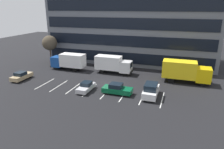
# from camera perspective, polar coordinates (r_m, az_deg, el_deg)

# --- Properties ---
(ground_plane) EXTENTS (120.00, 120.00, 0.00)m
(ground_plane) POSITION_cam_1_polar(r_m,az_deg,el_deg) (35.19, -1.77, -2.55)
(ground_plane) COLOR black
(office_building) EXTENTS (37.59, 13.70, 18.00)m
(office_building) POSITION_cam_1_polar(r_m,az_deg,el_deg) (50.21, 5.53, 14.21)
(office_building) COLOR slate
(office_building) RESTS_ON ground_plane
(lot_markings) EXTENTS (19.74, 5.40, 0.01)m
(lot_markings) POSITION_cam_1_polar(r_m,az_deg,el_deg) (32.26, -3.89, -4.58)
(lot_markings) COLOR silver
(lot_markings) RESTS_ON ground_plane
(box_truck_yellow_all) EXTENTS (8.05, 2.66, 3.73)m
(box_truck_yellow_all) POSITION_cam_1_polar(r_m,az_deg,el_deg) (37.27, 19.63, 0.98)
(box_truck_yellow_all) COLOR yellow
(box_truck_yellow_all) RESTS_ON ground_plane
(box_truck_white) EXTENTS (7.27, 2.41, 3.37)m
(box_truck_white) POSITION_cam_1_polar(r_m,az_deg,el_deg) (40.23, 0.23, 2.99)
(box_truck_white) COLOR white
(box_truck_white) RESTS_ON ground_plane
(box_truck_blue) EXTENTS (7.26, 2.40, 3.37)m
(box_truck_blue) POSITION_cam_1_polar(r_m,az_deg,el_deg) (43.42, -11.86, 3.74)
(box_truck_blue) COLOR #194799
(box_truck_blue) RESTS_ON ground_plane
(sedan_forest) EXTENTS (4.45, 1.86, 1.59)m
(sedan_forest) POSITION_cam_1_polar(r_m,az_deg,el_deg) (30.98, 1.39, -4.03)
(sedan_forest) COLOR #0C5933
(sedan_forest) RESTS_ON ground_plane
(sedan_tan) EXTENTS (1.74, 4.15, 1.49)m
(sedan_tan) POSITION_cam_1_polar(r_m,az_deg,el_deg) (40.29, -23.78, -0.36)
(sedan_tan) COLOR tan
(sedan_tan) RESTS_ON ground_plane
(sedan_silver) EXTENTS (1.64, 3.91, 1.40)m
(sedan_silver) POSITION_cam_1_polar(r_m,az_deg,el_deg) (32.29, -7.19, -3.40)
(sedan_silver) COLOR silver
(sedan_silver) RESTS_ON ground_plane
(suv_white) EXTENTS (1.94, 4.58, 2.07)m
(suv_white) POSITION_cam_1_polar(r_m,az_deg,el_deg) (30.39, 10.71, -4.32)
(suv_white) COLOR white
(suv_white) RESTS_ON ground_plane
(bare_tree) EXTENTS (3.36, 3.36, 6.30)m
(bare_tree) POSITION_cam_1_polar(r_m,az_deg,el_deg) (49.64, -16.90, 8.35)
(bare_tree) COLOR #473323
(bare_tree) RESTS_ON ground_plane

